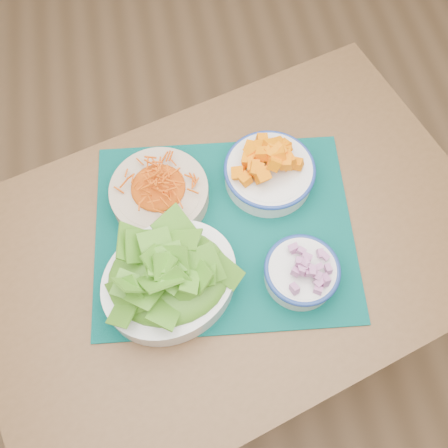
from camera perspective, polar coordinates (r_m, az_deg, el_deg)
name	(u,v)px	position (r m, az deg, el deg)	size (l,w,h in m)	color
ground	(171,278)	(1.83, -6.09, -6.21)	(4.00, 4.00, 0.00)	#A3784F
table	(231,260)	(1.16, 0.86, -4.19)	(1.24, 0.99, 0.75)	brown
placemat	(224,230)	(1.06, 0.00, -0.74)	(0.55, 0.45, 0.00)	#00322E
carrot_bowl	(159,191)	(1.07, -7.43, 3.75)	(0.24, 0.24, 0.08)	#C2AC90
squash_bowl	(270,169)	(1.09, 5.25, 6.32)	(0.24, 0.24, 0.10)	silver
lettuce_bowl	(169,277)	(0.97, -6.31, -6.08)	(0.34, 0.32, 0.12)	white
onion_bowl	(302,271)	(1.00, 8.88, -5.34)	(0.19, 0.19, 0.07)	silver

